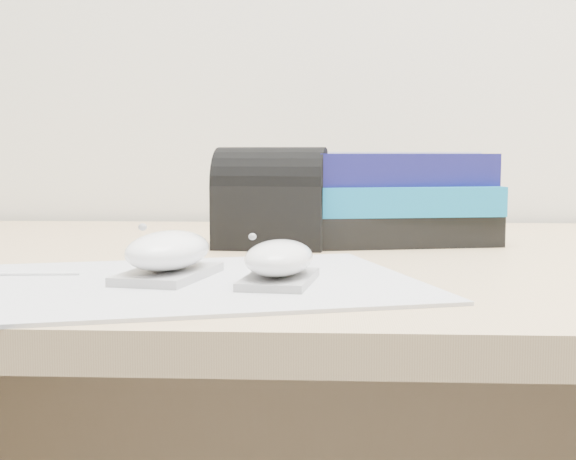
# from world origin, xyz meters

# --- Properties ---
(desk) EXTENTS (1.60, 0.80, 0.73)m
(desk) POSITION_xyz_m (0.00, 1.64, 0.50)
(desk) COLOR tan
(desk) RESTS_ON ground
(mousepad) EXTENTS (0.44, 0.39, 0.00)m
(mousepad) POSITION_xyz_m (-0.18, 1.36, 0.73)
(mousepad) COLOR #999AA1
(mousepad) RESTS_ON desk
(mouse_rear) EXTENTS (0.08, 0.12, 0.05)m
(mouse_rear) POSITION_xyz_m (-0.21, 1.37, 0.75)
(mouse_rear) COLOR #A5A4A7
(mouse_rear) RESTS_ON mousepad
(mouse_front) EXTENTS (0.07, 0.10, 0.04)m
(mouse_front) POSITION_xyz_m (-0.11, 1.35, 0.75)
(mouse_front) COLOR #99999B
(mouse_front) RESTS_ON mousepad
(book_stack) EXTENTS (0.26, 0.22, 0.11)m
(book_stack) POSITION_xyz_m (0.01, 1.70, 0.78)
(book_stack) COLOR black
(book_stack) RESTS_ON desk
(pouch) EXTENTS (0.14, 0.10, 0.12)m
(pouch) POSITION_xyz_m (-0.13, 1.63, 0.79)
(pouch) COLOR black
(pouch) RESTS_ON desk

